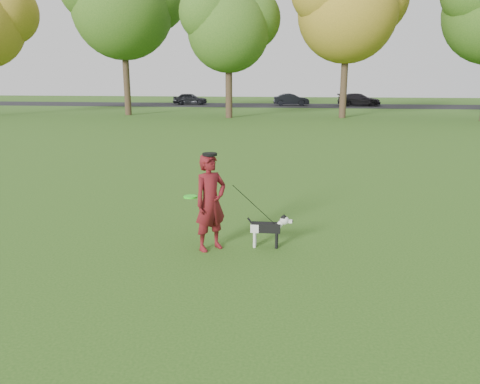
# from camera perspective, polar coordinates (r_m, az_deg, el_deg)

# --- Properties ---
(ground) EXTENTS (120.00, 120.00, 0.00)m
(ground) POSITION_cam_1_polar(r_m,az_deg,el_deg) (8.34, -0.03, -6.37)
(ground) COLOR #285116
(ground) RESTS_ON ground
(road) EXTENTS (120.00, 7.00, 0.02)m
(road) POSITION_cam_1_polar(r_m,az_deg,el_deg) (47.86, 6.10, 10.44)
(road) COLOR black
(road) RESTS_ON ground
(man) EXTENTS (0.71, 0.71, 1.66)m
(man) POSITION_cam_1_polar(r_m,az_deg,el_deg) (7.88, -3.62, -1.28)
(man) COLOR #570C1D
(man) RESTS_ON ground
(dog) EXTENTS (0.80, 0.16, 0.61)m
(dog) POSITION_cam_1_polar(r_m,az_deg,el_deg) (8.10, 3.60, -4.26)
(dog) COLOR black
(dog) RESTS_ON ground
(car_left) EXTENTS (3.57, 1.66, 1.18)m
(car_left) POSITION_cam_1_polar(r_m,az_deg,el_deg) (49.10, -6.09, 11.23)
(car_left) COLOR black
(car_left) RESTS_ON road
(car_mid) EXTENTS (3.62, 1.50, 1.17)m
(car_mid) POSITION_cam_1_polar(r_m,az_deg,el_deg) (47.82, 6.27, 11.15)
(car_mid) COLOR black
(car_mid) RESTS_ON road
(car_right) EXTENTS (4.19, 1.73, 1.21)m
(car_right) POSITION_cam_1_polar(r_m,az_deg,el_deg) (48.16, 14.30, 10.85)
(car_right) COLOR black
(car_right) RESTS_ON road
(man_held_items) EXTENTS (1.55, 0.36, 1.27)m
(man_held_items) POSITION_cam_1_polar(r_m,az_deg,el_deg) (7.87, 1.67, -1.56)
(man_held_items) COLOR #2AE91D
(man_held_items) RESTS_ON ground
(tree_row) EXTENTS (51.74, 8.86, 12.01)m
(tree_row) POSITION_cam_1_polar(r_m,az_deg,el_deg) (34.21, 3.31, 21.52)
(tree_row) COLOR #38281C
(tree_row) RESTS_ON ground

